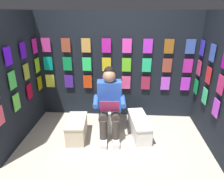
# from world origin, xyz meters

# --- Properties ---
(ground_plane) EXTENTS (30.00, 30.00, 0.00)m
(ground_plane) POSITION_xyz_m (0.00, 0.00, 0.00)
(ground_plane) COLOR #B2A899
(display_wall_back) EXTENTS (3.13, 0.14, 2.05)m
(display_wall_back) POSITION_xyz_m (0.00, -1.72, 1.02)
(display_wall_back) COLOR black
(display_wall_back) RESTS_ON ground
(display_wall_left) EXTENTS (0.14, 1.67, 2.05)m
(display_wall_left) POSITION_xyz_m (-1.57, -0.84, 1.02)
(display_wall_left) COLOR black
(display_wall_left) RESTS_ON ground
(display_wall_right) EXTENTS (0.14, 1.67, 2.05)m
(display_wall_right) POSITION_xyz_m (1.57, -0.84, 1.02)
(display_wall_right) COLOR black
(display_wall_right) RESTS_ON ground
(toilet) EXTENTS (0.42, 0.57, 0.77)m
(toilet) POSITION_xyz_m (0.10, -1.17, 0.33)
(toilet) COLOR white
(toilet) RESTS_ON ground
(person_reading) EXTENTS (0.55, 0.71, 1.19)m
(person_reading) POSITION_xyz_m (0.08, -0.94, 0.60)
(person_reading) COLOR blue
(person_reading) RESTS_ON ground
(comic_longbox_near) EXTENTS (0.41, 0.80, 0.32)m
(comic_longbox_near) POSITION_xyz_m (-0.43, -0.96, 0.16)
(comic_longbox_near) COLOR white
(comic_longbox_near) RESTS_ON ground
(comic_longbox_far) EXTENTS (0.36, 0.62, 0.34)m
(comic_longbox_far) POSITION_xyz_m (0.63, -0.79, 0.17)
(comic_longbox_far) COLOR beige
(comic_longbox_far) RESTS_ON ground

